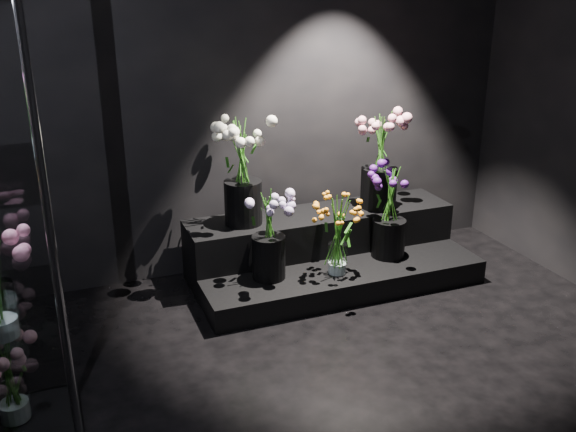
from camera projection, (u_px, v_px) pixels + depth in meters
floor at (385, 415)px, 3.24m from camera, size 4.00×4.00×0.00m
wall_back at (254, 79)px, 4.49m from camera, size 4.00×0.00×4.00m
display_riser at (327, 251)px, 4.71m from camera, size 2.00×0.89×0.45m
bouquet_orange_bells at (338, 235)px, 4.30m from camera, size 0.36×0.36×0.55m
bouquet_lilac at (268, 227)px, 4.21m from camera, size 0.41×0.41×0.62m
bouquet_purple at (390, 208)px, 4.54m from camera, size 0.36×0.36×0.66m
bouquet_cream_roses at (242, 165)px, 4.37m from camera, size 0.46×0.46×0.74m
bouquet_pink_roses at (380, 155)px, 4.70m from camera, size 0.41×0.41×0.73m
bouquet_case_base_pink at (9, 375)px, 2.98m from camera, size 0.33×0.33×0.46m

